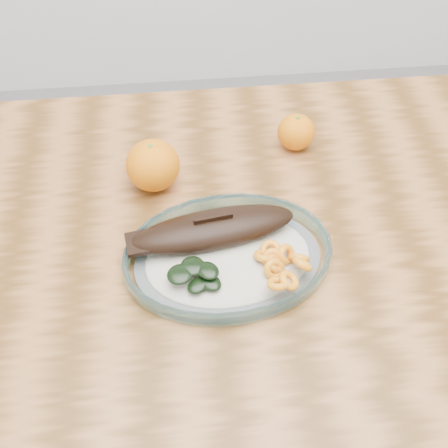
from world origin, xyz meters
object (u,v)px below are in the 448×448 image
object	(u,v)px
dining_table	(273,272)
orange_left	(153,165)
plated_meal	(227,253)
orange_right	(296,132)

from	to	relation	value
dining_table	orange_left	size ratio (longest dim) A/B	13.22
plated_meal	orange_right	bearing A→B (deg)	54.04
plated_meal	orange_left	xyz separation A→B (m)	(-0.11, 0.18, 0.03)
dining_table	orange_left	bearing A→B (deg)	144.55
plated_meal	orange_right	xyz separation A→B (m)	(0.15, 0.25, 0.02)
dining_table	plated_meal	distance (m)	0.15
plated_meal	orange_right	size ratio (longest dim) A/B	9.06
plated_meal	orange_left	world-z (taller)	orange_left
dining_table	orange_right	world-z (taller)	orange_right
plated_meal	orange_left	size ratio (longest dim) A/B	6.76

